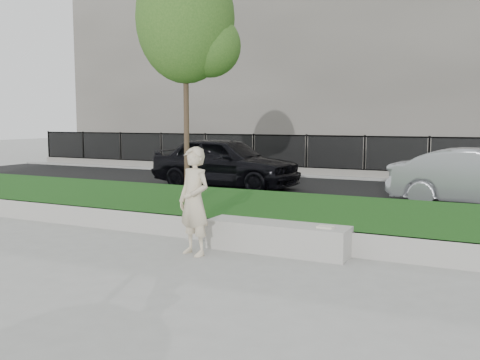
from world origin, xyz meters
The scene contains 12 objects.
ground centered at (0.00, 0.00, 0.00)m, with size 90.00×90.00×0.00m, color gray.
grass_bank centered at (0.00, 3.00, 0.20)m, with size 34.00×4.00×0.40m, color black.
grass_kerb centered at (0.00, 1.04, 0.20)m, with size 34.00×0.08×0.40m, color #A3A099.
street centered at (0.00, 8.50, 0.02)m, with size 34.00×7.00×0.04m, color black.
far_pavement centered at (0.00, 13.00, 0.06)m, with size 34.00×3.00×0.12m, color gray.
iron_fence centered at (0.00, 12.00, 0.54)m, with size 32.00×0.30×1.50m.
building_facade centered at (0.00, 20.00, 5.00)m, with size 34.00×10.00×10.00m, color #5E5952.
stone_bench centered at (0.64, 0.80, 0.24)m, with size 2.37×0.59×0.48m, color #A3A099.
man centered at (-0.49, 0.06, 0.87)m, with size 0.63×0.42×1.74m, color beige.
book centered at (1.47, 0.76, 0.50)m, with size 0.25×0.18×0.03m, color beige.
young_tree centered at (-1.83, 2.14, 4.06)m, with size 2.06×1.97×5.04m.
car_dark centered at (-3.90, 7.53, 0.85)m, with size 1.91×4.74×1.61m, color black.
Camera 1 is at (3.91, -7.15, 2.16)m, focal length 40.00 mm.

